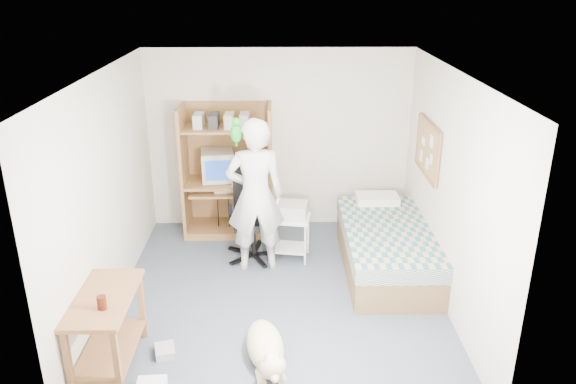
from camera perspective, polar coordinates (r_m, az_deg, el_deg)
The scene contains 20 objects.
floor at distance 6.45m, azimuth -0.85°, elevation -10.47°, with size 4.00×4.00×0.00m, color #434D5B.
wall_back at distance 7.79m, azimuth -0.91°, elevation 5.31°, with size 3.60×0.02×2.50m, color beige.
wall_right at distance 6.15m, azimuth 16.09°, elevation -0.00°, with size 0.02×4.00×2.50m, color beige.
wall_left at distance 6.16m, azimuth -17.90°, elevation -0.18°, with size 0.02×4.00×2.50m, color beige.
ceiling at distance 5.55m, azimuth -1.00°, elevation 11.99°, with size 3.60×4.00×0.02m, color white.
computer_hutch at distance 7.70m, azimuth -6.11°, elevation 1.65°, with size 1.20×0.63×1.80m.
bed at distance 6.97m, azimuth 9.93°, elevation -5.54°, with size 1.02×2.02×0.66m.
side_desk at distance 5.41m, azimuth -17.93°, elevation -12.38°, with size 0.50×1.00×0.75m.
corkboard at distance 6.90m, azimuth 14.00°, elevation 4.28°, with size 0.04×0.94×0.66m.
office_chair at distance 7.14m, azimuth -3.61°, elevation -3.49°, with size 0.64×0.64×1.14m.
person at distance 6.64m, azimuth -3.34°, elevation -0.40°, with size 0.69×0.45×1.89m, color silver.
parrot at distance 6.42m, azimuth -5.28°, elevation 6.16°, with size 0.14×0.24×0.38m.
dog at distance 5.38m, azimuth -2.23°, elevation -15.59°, with size 0.47×1.05×0.40m.
printer_cart at distance 7.07m, azimuth 0.23°, elevation -3.96°, with size 0.53×0.45×0.57m.
printer at distance 6.95m, azimuth 0.23°, elevation -1.86°, with size 0.42×0.32×0.18m, color #A8A8A4.
crt_monitor at distance 7.67m, azimuth -7.17°, elevation 2.74°, with size 0.49×0.50×0.41m.
keyboard at distance 7.60m, azimuth -5.80°, elevation 0.18°, with size 0.45×0.16×0.03m, color beige.
pencil_cup at distance 7.59m, azimuth -3.55°, elevation 1.44°, with size 0.08×0.08×0.12m, color gold.
drink_glass at distance 5.08m, azimuth -18.39°, elevation -10.62°, with size 0.08×0.08×0.12m, color #3F140A.
floor_box_b at distance 5.69m, azimuth -12.40°, elevation -15.49°, with size 0.18×0.22×0.08m, color #A5A5A1.
Camera 1 is at (0.02, -5.48, 3.41)m, focal length 35.00 mm.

